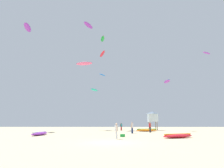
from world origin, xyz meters
name	(u,v)px	position (x,y,z in m)	size (l,w,h in m)	color
ground_plane	(110,143)	(0.00, 0.00, 0.00)	(120.00, 120.00, 0.00)	beige
person_foreground	(116,130)	(0.57, 3.24, 0.93)	(0.36, 0.52, 1.60)	silver
person_midground	(132,127)	(3.17, 13.23, 1.00)	(0.42, 0.44, 1.71)	navy
person_left	(150,126)	(6.54, 16.13, 1.05)	(0.41, 0.52, 1.80)	#2D2D33
person_right	(121,126)	(1.93, 24.63, 0.96)	(0.48, 0.37, 1.65)	#B21E23
kite_grounded_near	(40,134)	(-9.54, 8.89, 0.23)	(1.38, 4.05, 0.48)	purple
kite_grounded_mid	(178,136)	(7.24, 4.61, 0.22)	(4.01, 2.60, 0.49)	red
kite_grounded_far	(147,130)	(6.62, 19.85, 0.25)	(4.50, 2.38, 0.55)	orange
lifeguard_tower	(153,116)	(9.04, 25.41, 3.05)	(2.30, 2.30, 4.15)	#8C704C
cooler_box	(123,135)	(1.32, 6.24, 0.16)	(0.56, 0.36, 0.32)	green
kite_aloft_0	(84,64)	(-6.88, 25.79, 15.72)	(4.27, 1.94, 0.81)	#E5598C
kite_aloft_1	(207,53)	(20.76, 21.63, 16.65)	(2.56, 1.96, 0.40)	purple
kite_aloft_2	(102,75)	(-2.91, 33.21, 14.89)	(2.11, 2.71, 0.64)	blue
kite_aloft_3	(94,90)	(-4.35, 26.66, 9.37)	(2.06, 3.45, 0.41)	#19B29E
kite_aloft_4	(167,81)	(11.91, 22.58, 10.46)	(1.04, 3.16, 0.51)	purple
kite_aloft_5	(88,25)	(-6.21, 26.18, 26.24)	(2.56, 3.76, 0.72)	purple
kite_aloft_6	(102,54)	(-2.52, 26.29, 18.39)	(2.12, 4.24, 1.00)	red
kite_aloft_7	(103,39)	(-2.75, 29.85, 24.23)	(1.71, 3.51, 0.82)	green
kite_aloft_8	(28,28)	(-18.74, 20.25, 22.25)	(1.87, 4.15, 0.93)	purple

